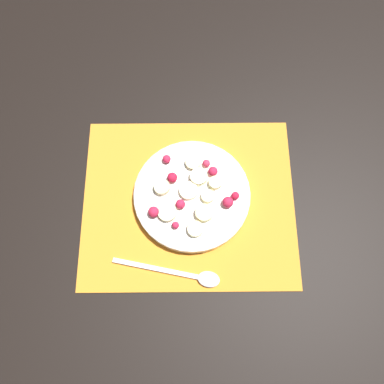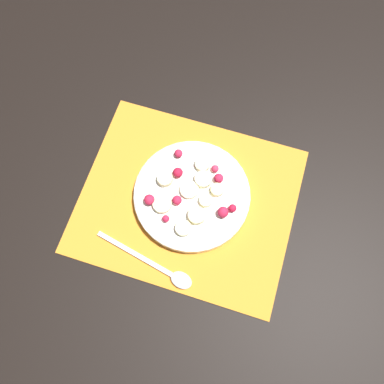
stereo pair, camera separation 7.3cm
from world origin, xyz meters
TOP-DOWN VIEW (x-y plane):
  - ground_plane at (0.00, 0.00)m, footprint 3.00×3.00m
  - placemat at (0.00, 0.00)m, footprint 0.43×0.36m
  - fruit_bowl at (0.01, 0.01)m, footprint 0.23×0.23m
  - spoon at (-0.00, -0.15)m, footprint 0.21×0.06m

SIDE VIEW (x-z plane):
  - ground_plane at x=0.00m, z-range 0.00..0.00m
  - placemat at x=0.00m, z-range 0.00..0.01m
  - spoon at x=0.00m, z-range 0.01..0.01m
  - fruit_bowl at x=0.01m, z-range 0.00..0.04m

